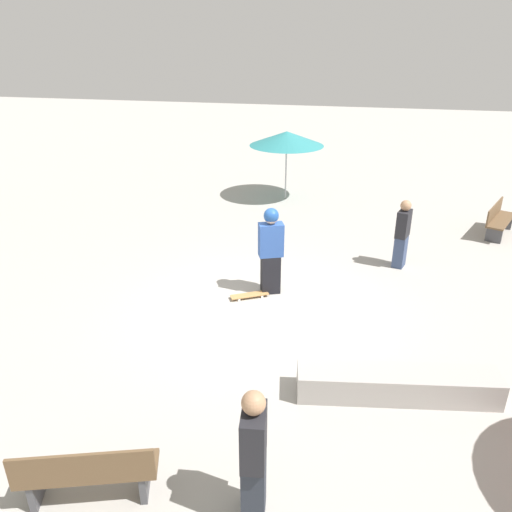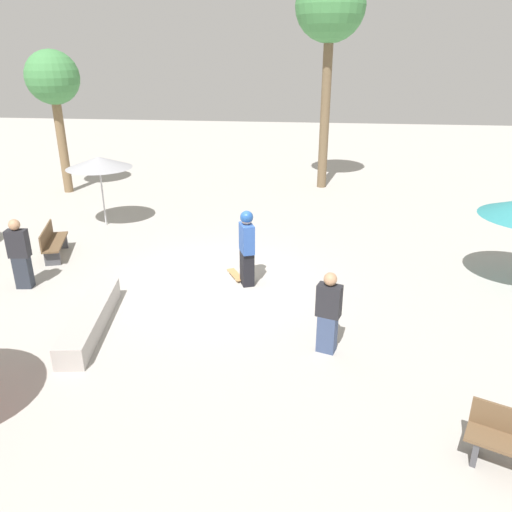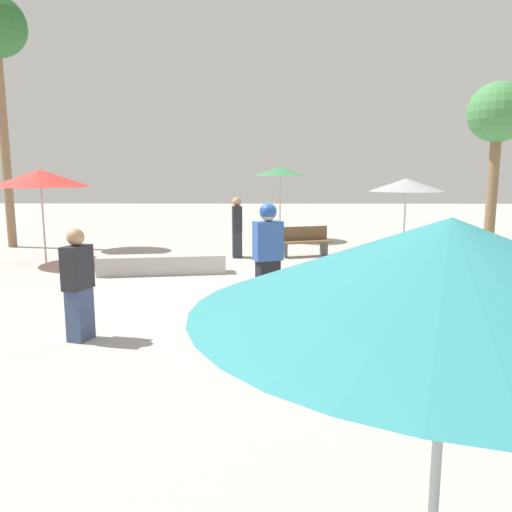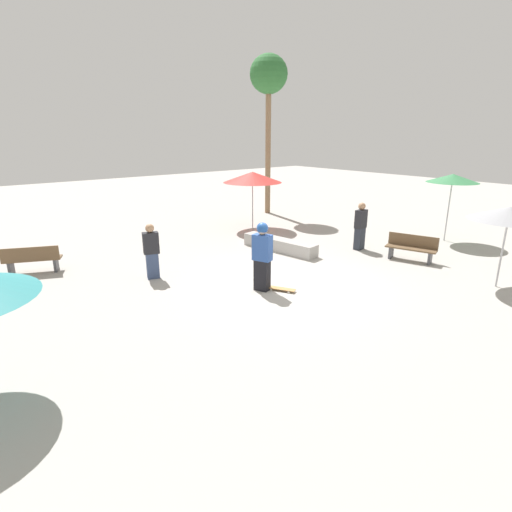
{
  "view_description": "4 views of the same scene",
  "coord_description": "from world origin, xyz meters",
  "px_view_note": "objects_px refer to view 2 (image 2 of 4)",
  "views": [
    {
      "loc": [
        -8.52,
        -1.7,
        5.07
      ],
      "look_at": [
        0.82,
        0.33,
        0.76
      ],
      "focal_mm": 35.0,
      "sensor_mm": 36.0,
      "label": 1
    },
    {
      "loc": [
        2.25,
        -10.94,
        5.3
      ],
      "look_at": [
        0.98,
        -0.38,
        0.91
      ],
      "focal_mm": 35.0,
      "sensor_mm": 36.0,
      "label": 2
    },
    {
      "loc": [
        9.51,
        -0.12,
        2.38
      ],
      "look_at": [
        0.36,
        -0.22,
        0.86
      ],
      "focal_mm": 35.0,
      "sensor_mm": 36.0,
      "label": 3
    },
    {
      "loc": [
        7.21,
        7.75,
        4.09
      ],
      "look_at": [
        0.95,
        0.01,
        1.01
      ],
      "focal_mm": 28.0,
      "sensor_mm": 36.0,
      "label": 4
    }
  ],
  "objects_px": {
    "skateboard": "(235,275)",
    "bystander_watching": "(20,254)",
    "palm_tree_left": "(53,81)",
    "concrete_ledge": "(90,319)",
    "bench_near": "(53,242)",
    "palm_tree_right": "(330,10)",
    "shade_umbrella_grey": "(99,162)",
    "skater_main": "(247,246)",
    "bystander_far": "(328,313)"
  },
  "relations": [
    {
      "from": "palm_tree_left",
      "to": "bystander_watching",
      "type": "distance_m",
      "value": 9.68
    },
    {
      "from": "concrete_ledge",
      "to": "palm_tree_right",
      "type": "distance_m",
      "value": 14.61
    },
    {
      "from": "skateboard",
      "to": "bystander_far",
      "type": "bearing_deg",
      "value": -173.01
    },
    {
      "from": "palm_tree_right",
      "to": "palm_tree_left",
      "type": "xyz_separation_m",
      "value": [
        -10.18,
        -2.02,
        -2.44
      ]
    },
    {
      "from": "skateboard",
      "to": "concrete_ledge",
      "type": "xyz_separation_m",
      "value": [
        -2.54,
        -2.87,
        0.17
      ]
    },
    {
      "from": "concrete_ledge",
      "to": "bystander_watching",
      "type": "xyz_separation_m",
      "value": [
        -2.4,
        1.68,
        0.63
      ]
    },
    {
      "from": "concrete_ledge",
      "to": "bystander_watching",
      "type": "bearing_deg",
      "value": 145.01
    },
    {
      "from": "skater_main",
      "to": "bystander_far",
      "type": "xyz_separation_m",
      "value": [
        1.89,
        -2.72,
        -0.2
      ]
    },
    {
      "from": "shade_umbrella_grey",
      "to": "bystander_watching",
      "type": "height_order",
      "value": "shade_umbrella_grey"
    },
    {
      "from": "skater_main",
      "to": "bystander_watching",
      "type": "xyz_separation_m",
      "value": [
        -5.29,
        -0.81,
        -0.15
      ]
    },
    {
      "from": "palm_tree_right",
      "to": "bystander_watching",
      "type": "bearing_deg",
      "value": -123.96
    },
    {
      "from": "skater_main",
      "to": "bench_near",
      "type": "height_order",
      "value": "skater_main"
    },
    {
      "from": "bench_near",
      "to": "skater_main",
      "type": "bearing_deg",
      "value": 60.99
    },
    {
      "from": "bench_near",
      "to": "shade_umbrella_grey",
      "type": "bearing_deg",
      "value": 155.62
    },
    {
      "from": "shade_umbrella_grey",
      "to": "concrete_ledge",
      "type": "bearing_deg",
      "value": -70.04
    },
    {
      "from": "concrete_ledge",
      "to": "shade_umbrella_grey",
      "type": "height_order",
      "value": "shade_umbrella_grey"
    },
    {
      "from": "concrete_ledge",
      "to": "shade_umbrella_grey",
      "type": "xyz_separation_m",
      "value": [
        -2.32,
        6.39,
        1.83
      ]
    },
    {
      "from": "bench_near",
      "to": "shade_umbrella_grey",
      "type": "xyz_separation_m",
      "value": [
        0.33,
        2.8,
        1.63
      ]
    },
    {
      "from": "bench_near",
      "to": "concrete_ledge",
      "type": "bearing_deg",
      "value": 18.64
    },
    {
      "from": "palm_tree_right",
      "to": "concrete_ledge",
      "type": "bearing_deg",
      "value": -111.03
    },
    {
      "from": "skater_main",
      "to": "concrete_ledge",
      "type": "bearing_deg",
      "value": 108.8
    },
    {
      "from": "palm_tree_right",
      "to": "bystander_far",
      "type": "distance_m",
      "value": 13.78
    },
    {
      "from": "bench_near",
      "to": "bystander_far",
      "type": "relative_size",
      "value": 1.02
    },
    {
      "from": "skater_main",
      "to": "concrete_ledge",
      "type": "distance_m",
      "value": 3.9
    },
    {
      "from": "concrete_ledge",
      "to": "bystander_watching",
      "type": "relative_size",
      "value": 1.78
    },
    {
      "from": "palm_tree_left",
      "to": "bystander_far",
      "type": "bearing_deg",
      "value": -45.55
    },
    {
      "from": "bystander_watching",
      "to": "palm_tree_right",
      "type": "bearing_deg",
      "value": 48.75
    },
    {
      "from": "skater_main",
      "to": "palm_tree_left",
      "type": "xyz_separation_m",
      "value": [
        -8.36,
        7.73,
        3.23
      ]
    },
    {
      "from": "palm_tree_left",
      "to": "bystander_watching",
      "type": "bearing_deg",
      "value": -70.23
    },
    {
      "from": "skater_main",
      "to": "bystander_far",
      "type": "bearing_deg",
      "value": -167.15
    },
    {
      "from": "concrete_ledge",
      "to": "palm_tree_left",
      "type": "distance_m",
      "value": 12.27
    },
    {
      "from": "bench_near",
      "to": "palm_tree_right",
      "type": "height_order",
      "value": "palm_tree_right"
    },
    {
      "from": "skateboard",
      "to": "bench_near",
      "type": "relative_size",
      "value": 0.48
    },
    {
      "from": "skater_main",
      "to": "bystander_watching",
      "type": "distance_m",
      "value": 5.36
    },
    {
      "from": "skater_main",
      "to": "palm_tree_left",
      "type": "height_order",
      "value": "palm_tree_left"
    },
    {
      "from": "skateboard",
      "to": "bystander_watching",
      "type": "height_order",
      "value": "bystander_watching"
    },
    {
      "from": "skateboard",
      "to": "bystander_watching",
      "type": "bearing_deg",
      "value": 74.56
    },
    {
      "from": "shade_umbrella_grey",
      "to": "bystander_watching",
      "type": "bearing_deg",
      "value": -90.98
    },
    {
      "from": "palm_tree_right",
      "to": "bystander_watching",
      "type": "xyz_separation_m",
      "value": [
        -7.11,
        -10.55,
        -5.82
      ]
    },
    {
      "from": "skater_main",
      "to": "skateboard",
      "type": "distance_m",
      "value": 1.08
    },
    {
      "from": "concrete_ledge",
      "to": "bench_near",
      "type": "height_order",
      "value": "bench_near"
    },
    {
      "from": "concrete_ledge",
      "to": "shade_umbrella_grey",
      "type": "distance_m",
      "value": 7.05
    },
    {
      "from": "skateboard",
      "to": "palm_tree_right",
      "type": "height_order",
      "value": "palm_tree_right"
    },
    {
      "from": "shade_umbrella_grey",
      "to": "bystander_watching",
      "type": "xyz_separation_m",
      "value": [
        -0.08,
        -4.71,
        -1.2
      ]
    },
    {
      "from": "shade_umbrella_grey",
      "to": "palm_tree_left",
      "type": "relative_size",
      "value": 0.42
    },
    {
      "from": "concrete_ledge",
      "to": "bystander_far",
      "type": "height_order",
      "value": "bystander_far"
    },
    {
      "from": "bystander_watching",
      "to": "bystander_far",
      "type": "distance_m",
      "value": 7.44
    },
    {
      "from": "skater_main",
      "to": "shade_umbrella_grey",
      "type": "bearing_deg",
      "value": 31.22
    },
    {
      "from": "bench_near",
      "to": "bystander_watching",
      "type": "relative_size",
      "value": 0.96
    },
    {
      "from": "skater_main",
      "to": "bystander_watching",
      "type": "bearing_deg",
      "value": 76.74
    }
  ]
}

